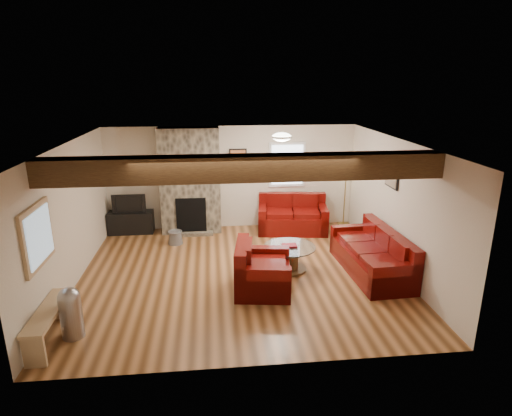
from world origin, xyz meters
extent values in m
plane|color=brown|center=(0.00, 0.00, 0.00)|extent=(8.00, 8.00, 0.00)
plane|color=silver|center=(0.00, 0.00, 2.50)|extent=(8.00, 8.00, 0.00)
plane|color=beige|center=(0.00, 2.75, 1.25)|extent=(8.00, 0.00, 8.00)
plane|color=beige|center=(0.00, -2.75, 1.25)|extent=(8.00, 0.00, 8.00)
plane|color=beige|center=(-3.00, 0.00, 1.25)|extent=(0.00, 7.50, 7.50)
plane|color=beige|center=(3.00, 0.00, 1.25)|extent=(0.00, 7.50, 7.50)
cube|color=black|center=(0.00, -1.25, 2.31)|extent=(6.00, 0.36, 0.38)
cube|color=#342E28|center=(-1.00, 2.50, 1.25)|extent=(1.40, 0.50, 2.50)
cube|color=black|center=(-1.00, 2.25, 0.45)|extent=(0.70, 0.06, 0.90)
cube|color=#342E28|center=(-1.00, 2.20, 0.04)|extent=(1.00, 0.25, 0.08)
cylinder|color=#412A15|center=(0.95, 0.07, 0.02)|extent=(0.67, 0.67, 0.04)
cylinder|color=#412A15|center=(0.95, 0.07, 0.22)|extent=(0.36, 0.36, 0.45)
cylinder|color=silver|center=(0.95, 0.07, 0.48)|extent=(1.00, 1.00, 0.02)
cube|color=maroon|center=(0.95, 0.07, 0.51)|extent=(0.28, 0.20, 0.03)
cube|color=black|center=(-2.45, 2.53, 0.26)|extent=(1.05, 0.42, 0.53)
imported|color=black|center=(-2.45, 2.53, 0.75)|extent=(0.78, 0.10, 0.45)
cylinder|color=tan|center=(2.80, 2.55, 0.01)|extent=(0.27, 0.27, 0.03)
cylinder|color=tan|center=(2.80, 2.55, 0.68)|extent=(0.03, 0.03, 1.36)
cone|color=#F9E8BC|center=(2.80, 2.55, 1.38)|extent=(0.39, 0.39, 0.27)
camera|label=1|loc=(-0.50, -7.43, 3.59)|focal=30.00mm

